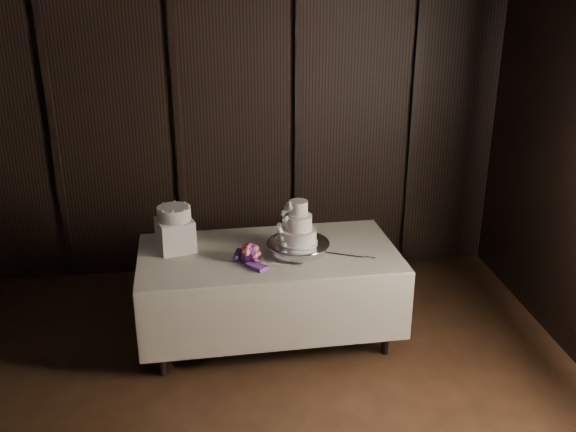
{
  "coord_description": "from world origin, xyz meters",
  "views": [
    {
      "loc": [
        0.39,
        -2.32,
        2.81
      ],
      "look_at": [
        0.87,
        2.17,
        1.05
      ],
      "focal_mm": 40.0,
      "sensor_mm": 36.0,
      "label": 1
    }
  ],
  "objects_px": {
    "bouquet": "(249,255)",
    "small_cake": "(174,213)",
    "cake_stand": "(298,248)",
    "wedding_cake": "(295,227)",
    "display_table": "(269,291)",
    "box_pedestal": "(175,235)"
  },
  "relations": [
    {
      "from": "display_table",
      "to": "box_pedestal",
      "type": "xyz_separation_m",
      "value": [
        -0.71,
        0.12,
        0.47
      ]
    },
    {
      "from": "display_table",
      "to": "wedding_cake",
      "type": "bearing_deg",
      "value": -22.21
    },
    {
      "from": "bouquet",
      "to": "box_pedestal",
      "type": "relative_size",
      "value": 1.4
    },
    {
      "from": "cake_stand",
      "to": "small_cake",
      "type": "bearing_deg",
      "value": 169.46
    },
    {
      "from": "bouquet",
      "to": "box_pedestal",
      "type": "bearing_deg",
      "value": 153.27
    },
    {
      "from": "box_pedestal",
      "to": "display_table",
      "type": "bearing_deg",
      "value": -9.58
    },
    {
      "from": "bouquet",
      "to": "cake_stand",
      "type": "bearing_deg",
      "value": 15.2
    },
    {
      "from": "cake_stand",
      "to": "wedding_cake",
      "type": "distance_m",
      "value": 0.18
    },
    {
      "from": "wedding_cake",
      "to": "box_pedestal",
      "type": "xyz_separation_m",
      "value": [
        -0.91,
        0.19,
        -0.1
      ]
    },
    {
      "from": "wedding_cake",
      "to": "small_cake",
      "type": "height_order",
      "value": "wedding_cake"
    },
    {
      "from": "cake_stand",
      "to": "small_cake",
      "type": "distance_m",
      "value": 0.98
    },
    {
      "from": "display_table",
      "to": "wedding_cake",
      "type": "distance_m",
      "value": 0.6
    },
    {
      "from": "bouquet",
      "to": "small_cake",
      "type": "bearing_deg",
      "value": 153.27
    },
    {
      "from": "bouquet",
      "to": "small_cake",
      "type": "relative_size",
      "value": 1.43
    },
    {
      "from": "display_table",
      "to": "bouquet",
      "type": "bearing_deg",
      "value": -138.63
    },
    {
      "from": "wedding_cake",
      "to": "bouquet",
      "type": "xyz_separation_m",
      "value": [
        -0.36,
        -0.09,
        -0.17
      ]
    },
    {
      "from": "small_cake",
      "to": "cake_stand",
      "type": "bearing_deg",
      "value": -10.54
    },
    {
      "from": "cake_stand",
      "to": "box_pedestal",
      "type": "bearing_deg",
      "value": 169.46
    },
    {
      "from": "wedding_cake",
      "to": "small_cake",
      "type": "xyz_separation_m",
      "value": [
        -0.91,
        0.19,
        0.08
      ]
    },
    {
      "from": "small_cake",
      "to": "box_pedestal",
      "type": "bearing_deg",
      "value": 0.0
    },
    {
      "from": "display_table",
      "to": "box_pedestal",
      "type": "distance_m",
      "value": 0.86
    },
    {
      "from": "display_table",
      "to": "wedding_cake",
      "type": "xyz_separation_m",
      "value": [
        0.2,
        -0.07,
        0.57
      ]
    }
  ]
}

